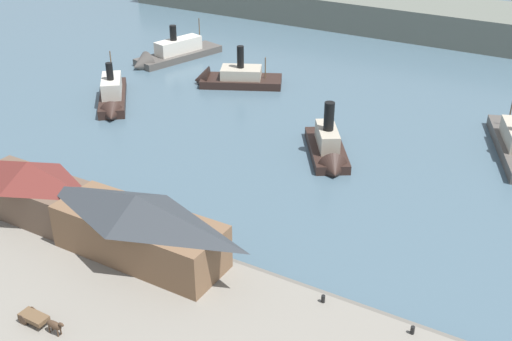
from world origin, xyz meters
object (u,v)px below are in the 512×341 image
mooring_post_west (323,299)px  ferry_shed_west_terminal (32,188)px  ferry_mid_harbor (230,78)px  ferry_outer_harbor (112,97)px  horse_cart (41,320)px  mooring_post_east (413,330)px  ferry_approaching_east (328,150)px  ferry_departing_north (169,55)px  ferry_shed_east_terminal (139,226)px

mooring_post_west → ferry_shed_west_terminal: bearing=-175.9°
ferry_mid_harbor → ferry_outer_harbor: (-13.69, -21.17, 0.34)m
horse_cart → mooring_post_east: bearing=28.7°
ferry_mid_harbor → ferry_shed_west_terminal: bearing=-84.1°
ferry_approaching_east → ferry_outer_harbor: ferry_approaching_east is taller
ferry_shed_west_terminal → ferry_departing_north: bearing=112.5°
mooring_post_east → horse_cart: bearing=-151.3°
mooring_post_west → ferry_outer_harbor: bearing=150.5°
ferry_shed_west_terminal → horse_cart: size_ratio=2.75×
mooring_post_east → ferry_mid_harbor: size_ratio=0.05×
ferry_outer_harbor → ferry_approaching_east: bearing=-0.1°
ferry_shed_west_terminal → ferry_approaching_east: size_ratio=0.98×
mooring_post_east → ferry_outer_harbor: bearing=154.2°
mooring_post_east → ferry_outer_harbor: (-70.83, 34.25, 0.09)m
ferry_shed_west_terminal → ferry_approaching_east: 45.60m
mooring_post_east → ferry_departing_north: 99.17m
ferry_mid_harbor → ferry_departing_north: size_ratio=0.80×
ferry_shed_east_terminal → ferry_outer_harbor: (-38.05, 37.59, -3.79)m
ferry_approaching_east → ferry_mid_harbor: (-32.18, 21.24, -0.25)m
mooring_post_east → ferry_mid_harbor: 79.60m
horse_cart → ferry_departing_north: 91.30m
ferry_departing_north → ferry_outer_harbor: size_ratio=1.32×
mooring_post_east → ferry_shed_west_terminal: bearing=-176.6°
ferry_shed_east_terminal → horse_cart: bearing=-93.5°
ferry_shed_east_terminal → ferry_outer_harbor: 53.62m
mooring_post_east → ferry_approaching_east: ferry_approaching_east is taller
ferry_shed_west_terminal → ferry_shed_east_terminal: ferry_shed_east_terminal is taller
mooring_post_west → ferry_approaching_east: bearing=113.5°
ferry_departing_north → ferry_shed_west_terminal: bearing=-67.5°
ferry_mid_harbor → ferry_departing_north: bearing=163.6°
ferry_shed_west_terminal → ferry_outer_harbor: 42.33m
mooring_post_east → ferry_departing_north: size_ratio=0.04×
mooring_post_east → ferry_outer_harbor: 78.68m
mooring_post_west → mooring_post_east: 10.02m
mooring_post_east → ferry_shed_east_terminal: bearing=-174.2°
ferry_departing_north → mooring_post_west: bearing=-42.3°
ferry_mid_harbor → mooring_post_east: bearing=-44.1°
mooring_post_west → ferry_approaching_east: size_ratio=0.05×
ferry_shed_east_terminal → ferry_approaching_east: (7.82, 37.52, -3.87)m
ferry_shed_east_terminal → ferry_departing_north: ferry_shed_east_terminal is taller
ferry_departing_north → ferry_outer_harbor: 28.14m
ferry_shed_west_terminal → horse_cart: ferry_shed_west_terminal is taller
ferry_shed_west_terminal → ferry_mid_harbor: bearing=95.9°
ferry_shed_west_terminal → ferry_mid_harbor: (-6.06, 58.44, -3.86)m
ferry_mid_harbor → ferry_outer_harbor: 25.21m
ferry_shed_west_terminal → ferry_shed_east_terminal: size_ratio=0.75×
ferry_shed_east_terminal → ferry_outer_harbor: size_ratio=1.19×
ferry_shed_west_terminal → ferry_outer_harbor: (-19.75, 37.27, -3.52)m
ferry_mid_harbor → ferry_outer_harbor: size_ratio=1.05×
ferry_shed_east_terminal → mooring_post_east: bearing=5.8°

